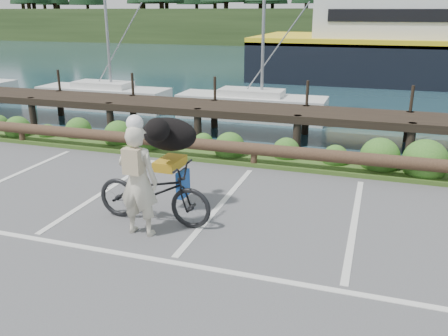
# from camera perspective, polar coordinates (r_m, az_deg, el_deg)

# --- Properties ---
(ground) EXTENTS (72.00, 72.00, 0.00)m
(ground) POSITION_cam_1_polar(r_m,az_deg,el_deg) (7.82, -5.19, -9.86)
(ground) COLOR #4E4E50
(harbor_backdrop) EXTENTS (170.00, 160.00, 30.00)m
(harbor_backdrop) POSITION_cam_1_polar(r_m,az_deg,el_deg) (84.93, 17.21, 15.12)
(harbor_backdrop) COLOR #1A353F
(harbor_backdrop) RESTS_ON ground
(vegetation_strip) EXTENTS (34.00, 1.60, 0.10)m
(vegetation_strip) POSITION_cam_1_polar(r_m,az_deg,el_deg) (12.47, 4.43, 1.37)
(vegetation_strip) COLOR #3D5B21
(vegetation_strip) RESTS_ON ground
(log_rail) EXTENTS (32.00, 0.30, 0.60)m
(log_rail) POSITION_cam_1_polar(r_m,az_deg,el_deg) (11.84, 3.60, 0.19)
(log_rail) COLOR #443021
(log_rail) RESTS_ON ground
(bicycle) EXTENTS (2.24, 0.82, 1.17)m
(bicycle) POSITION_cam_1_polar(r_m,az_deg,el_deg) (8.66, -8.47, -2.85)
(bicycle) COLOR black
(bicycle) RESTS_ON ground
(cyclist) EXTENTS (0.72, 0.48, 1.94)m
(cyclist) POSITION_cam_1_polar(r_m,az_deg,el_deg) (8.10, -10.29, -1.53)
(cyclist) COLOR beige
(cyclist) RESTS_ON ground
(dog) EXTENTS (0.56, 1.11, 0.63)m
(dog) POSITION_cam_1_polar(r_m,az_deg,el_deg) (8.99, -6.63, 4.06)
(dog) COLOR black
(dog) RESTS_ON bicycle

